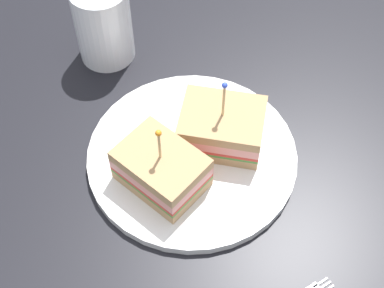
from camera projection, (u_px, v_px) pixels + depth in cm
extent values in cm
cube|color=black|center=(192.00, 163.00, 70.44)|extent=(117.44, 117.44, 2.00)
cylinder|color=white|center=(192.00, 156.00, 69.15)|extent=(25.85, 25.85, 1.17)
cube|color=tan|center=(162.00, 177.00, 65.81)|extent=(11.42, 9.69, 1.46)
cube|color=#478438|center=(162.00, 173.00, 65.06)|extent=(11.42, 9.69, 0.40)
cube|color=red|center=(162.00, 171.00, 64.69)|extent=(11.42, 9.69, 0.50)
cube|color=#E59389|center=(161.00, 167.00, 63.96)|extent=(11.42, 9.69, 1.29)
cube|color=tan|center=(161.00, 160.00, 62.84)|extent=(11.42, 9.69, 1.46)
cylinder|color=tan|center=(160.00, 147.00, 60.76)|extent=(0.30, 0.30, 5.10)
sphere|color=orange|center=(158.00, 133.00, 58.68)|extent=(0.70, 0.70, 0.70)
cube|color=tan|center=(220.00, 135.00, 69.51)|extent=(12.40, 12.55, 1.36)
cube|color=#478438|center=(220.00, 130.00, 68.79)|extent=(12.40, 12.55, 0.40)
cube|color=red|center=(221.00, 128.00, 68.42)|extent=(12.40, 12.55, 0.50)
cube|color=#E59389|center=(221.00, 123.00, 67.67)|extent=(12.40, 12.55, 1.35)
cube|color=tan|center=(221.00, 117.00, 66.56)|extent=(12.40, 12.55, 1.36)
cylinder|color=tan|center=(223.00, 101.00, 64.20)|extent=(0.30, 0.30, 5.80)
sphere|color=blue|center=(224.00, 84.00, 61.84)|extent=(0.70, 0.70, 0.70)
cylinder|color=#B74C33|center=(105.00, 36.00, 77.46)|extent=(6.81, 6.81, 6.76)
cylinder|color=white|center=(103.00, 24.00, 75.59)|extent=(7.74, 7.74, 11.33)
cube|color=silver|center=(323.00, 286.00, 59.87)|extent=(0.21, 2.00, 0.35)
cube|color=silver|center=(320.00, 282.00, 60.12)|extent=(0.21, 2.00, 0.35)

